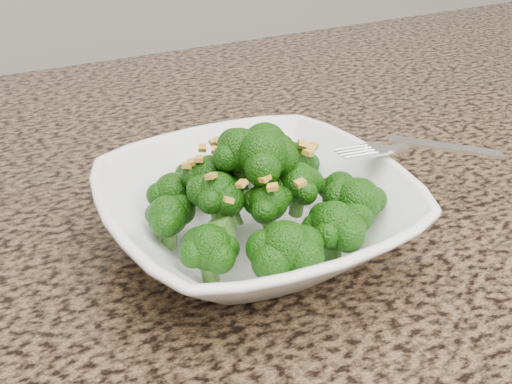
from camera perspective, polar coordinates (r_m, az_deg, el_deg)
name	(u,v)px	position (r m, az deg, el deg)	size (l,w,h in m)	color
granite_counter	(359,223)	(0.60, 9.16, -2.73)	(1.64, 1.04, 0.03)	brown
bowl	(256,214)	(0.52, 0.00, -1.92)	(0.24, 0.24, 0.06)	white
broccoli_pile	(256,142)	(0.49, 0.00, 4.45)	(0.22, 0.22, 0.07)	#185109
garlic_topping	(256,97)	(0.47, 0.00, 8.45)	(0.13, 0.13, 0.01)	gold
fork	(397,148)	(0.55, 12.46, 3.82)	(0.18, 0.03, 0.01)	silver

